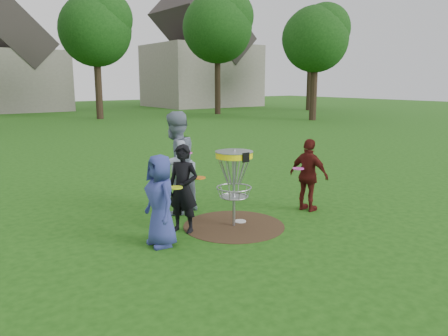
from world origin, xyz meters
TOP-DOWN VIEW (x-y plane):
  - ground at (0.00, 0.00)m, footprint 100.00×100.00m
  - dirt_patch at (0.00, 0.00)m, footprint 1.80×1.80m
  - player_blue at (-1.47, -0.07)m, footprint 0.49×0.72m
  - player_black at (-0.87, 0.27)m, footprint 0.60×0.65m
  - player_grey at (-0.43, 1.29)m, footprint 1.15×1.02m
  - player_maroon at (1.76, -0.10)m, footprint 0.51×0.89m
  - disc_on_grass at (0.22, 0.11)m, footprint 0.22×0.22m
  - disc_golf_basket at (0.00, -0.00)m, footprint 0.66×0.67m
  - held_discs at (-0.17, 0.27)m, footprint 2.89×1.33m
  - tree_row at (0.44, 20.67)m, footprint 51.20×17.42m
  - house_row at (4.78, 33.07)m, footprint 44.50×10.65m

SIDE VIEW (x-z plane):
  - ground at x=0.00m, z-range 0.00..0.00m
  - dirt_patch at x=0.00m, z-range 0.00..0.01m
  - disc_on_grass at x=0.22m, z-range 0.00..0.02m
  - player_maroon at x=1.76m, z-range 0.00..1.43m
  - player_blue at x=-1.47m, z-range 0.00..1.44m
  - player_black at x=-0.87m, z-range 0.00..1.50m
  - held_discs at x=-0.17m, z-range 0.80..1.15m
  - player_grey at x=-0.43m, z-range 0.00..1.97m
  - disc_golf_basket at x=0.00m, z-range 0.33..1.71m
  - house_row at x=4.78m, z-range -1.67..9.95m
  - tree_row at x=0.44m, z-range 1.26..11.16m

